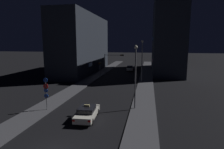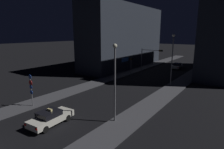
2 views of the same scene
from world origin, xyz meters
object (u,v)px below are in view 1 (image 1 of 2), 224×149
object	(u,v)px
street_lamp_near_block	(136,71)
far_car	(130,68)
taxi	(87,113)
traffic_light_overhead	(112,60)
street_lamp_far_block	(142,55)
sign_pole_left	(46,91)
traffic_light_left_kerb	(100,67)

from	to	relation	value
street_lamp_near_block	far_car	bearing A→B (deg)	96.63
taxi	far_car	world-z (taller)	taxi
taxi	traffic_light_overhead	bearing A→B (deg)	95.60
street_lamp_far_block	far_car	bearing A→B (deg)	103.39
sign_pole_left	street_lamp_near_block	size ratio (longest dim) A/B	0.51
traffic_light_overhead	sign_pole_left	xyz separation A→B (m)	(-2.72, -26.40, -1.44)
traffic_light_overhead	street_lamp_near_block	distance (m)	25.07
street_lamp_far_block	sign_pole_left	bearing A→B (deg)	-119.36
taxi	sign_pole_left	xyz separation A→B (m)	(-5.46, 1.51, 1.65)
traffic_light_left_kerb	sign_pole_left	world-z (taller)	sign_pole_left
sign_pole_left	street_lamp_near_block	xyz separation A→B (m)	(10.14, 2.47, 2.34)
far_car	traffic_light_left_kerb	distance (m)	14.29
sign_pole_left	street_lamp_far_block	distance (m)	21.25
traffic_light_left_kerb	street_lamp_near_block	size ratio (longest dim) A/B	0.49
far_car	street_lamp_far_block	bearing A→B (deg)	-76.61
sign_pole_left	street_lamp_near_block	bearing A→B (deg)	13.71
taxi	sign_pole_left	bearing A→B (deg)	164.58
far_car	sign_pole_left	distance (m)	35.35
taxi	far_car	bearing A→B (deg)	88.53
far_car	street_lamp_near_block	world-z (taller)	street_lamp_near_block
traffic_light_left_kerb	sign_pole_left	xyz separation A→B (m)	(-0.86, -21.69, -0.25)
far_car	traffic_light_overhead	world-z (taller)	traffic_light_overhead
far_car	sign_pole_left	bearing A→B (deg)	-100.42
taxi	far_car	size ratio (longest dim) A/B	1.00
street_lamp_far_block	taxi	bearing A→B (deg)	-103.72
sign_pole_left	traffic_light_overhead	bearing A→B (deg)	84.11
traffic_light_overhead	traffic_light_left_kerb	bearing A→B (deg)	-111.58
street_lamp_near_block	street_lamp_far_block	bearing A→B (deg)	89.42
far_car	sign_pole_left	world-z (taller)	sign_pole_left
traffic_light_overhead	sign_pole_left	world-z (taller)	traffic_light_overhead
street_lamp_far_block	street_lamp_near_block	bearing A→B (deg)	-90.58
traffic_light_overhead	street_lamp_far_block	bearing A→B (deg)	-46.93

